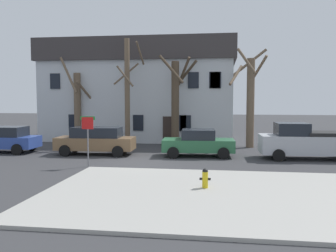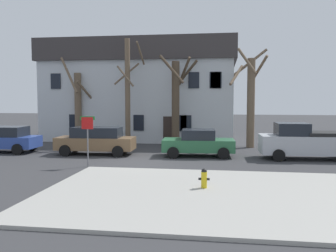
{
  "view_description": "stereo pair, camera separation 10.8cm",
  "coord_description": "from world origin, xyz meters",
  "px_view_note": "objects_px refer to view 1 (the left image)",
  "views": [
    {
      "loc": [
        4.29,
        -19.63,
        3.49
      ],
      "look_at": [
        1.21,
        1.81,
        1.85
      ],
      "focal_mm": 39.73,
      "sensor_mm": 36.0,
      "label": 1
    },
    {
      "loc": [
        4.4,
        -19.61,
        3.49
      ],
      "look_at": [
        1.21,
        1.81,
        1.85
      ],
      "focal_mm": 39.73,
      "sensor_mm": 36.0,
      "label": 2
    }
  ],
  "objects_px": {
    "tree_bare_far": "(176,100)",
    "tree_bare_end": "(250,97)",
    "car_blue_wagon": "(2,139)",
    "pickup_truck_silver": "(308,142)",
    "fire_hydrant": "(205,178)",
    "bicycle_leaning": "(113,139)",
    "car_green_sedan": "(198,143)",
    "tree_bare_near": "(77,104)",
    "building_main": "(142,90)",
    "tree_bare_mid": "(128,90)",
    "car_brown_wagon": "(96,140)",
    "street_sign_pole": "(88,131)"
  },
  "relations": [
    {
      "from": "tree_bare_end",
      "to": "fire_hydrant",
      "type": "bearing_deg",
      "value": -101.15
    },
    {
      "from": "fire_hydrant",
      "to": "bicycle_leaning",
      "type": "height_order",
      "value": "bicycle_leaning"
    },
    {
      "from": "fire_hydrant",
      "to": "tree_bare_far",
      "type": "bearing_deg",
      "value": 101.84
    },
    {
      "from": "tree_bare_mid",
      "to": "pickup_truck_silver",
      "type": "relative_size",
      "value": 1.39
    },
    {
      "from": "tree_bare_mid",
      "to": "pickup_truck_silver",
      "type": "distance_m",
      "value": 12.77
    },
    {
      "from": "tree_bare_far",
      "to": "tree_bare_end",
      "type": "bearing_deg",
      "value": 2.73
    },
    {
      "from": "car_green_sedan",
      "to": "fire_hydrant",
      "type": "relative_size",
      "value": 5.9
    },
    {
      "from": "car_blue_wagon",
      "to": "car_brown_wagon",
      "type": "relative_size",
      "value": 0.97
    },
    {
      "from": "car_green_sedan",
      "to": "pickup_truck_silver",
      "type": "relative_size",
      "value": 0.78
    },
    {
      "from": "building_main",
      "to": "car_blue_wagon",
      "type": "xyz_separation_m",
      "value": [
        -7.13,
        -9.8,
        -3.28
      ]
    },
    {
      "from": "pickup_truck_silver",
      "to": "street_sign_pole",
      "type": "xyz_separation_m",
      "value": [
        -11.6,
        -4.06,
        0.8
      ]
    },
    {
      "from": "fire_hydrant",
      "to": "building_main",
      "type": "bearing_deg",
      "value": 109.21
    },
    {
      "from": "tree_bare_far",
      "to": "pickup_truck_silver",
      "type": "height_order",
      "value": "tree_bare_far"
    },
    {
      "from": "tree_bare_near",
      "to": "car_brown_wagon",
      "type": "bearing_deg",
      "value": -58.73
    },
    {
      "from": "building_main",
      "to": "tree_bare_end",
      "type": "relative_size",
      "value": 2.24
    },
    {
      "from": "car_blue_wagon",
      "to": "street_sign_pole",
      "type": "distance_m",
      "value": 8.39
    },
    {
      "from": "bicycle_leaning",
      "to": "fire_hydrant",
      "type": "bearing_deg",
      "value": -60.32
    },
    {
      "from": "tree_bare_end",
      "to": "fire_hydrant",
      "type": "relative_size",
      "value": 9.61
    },
    {
      "from": "building_main",
      "to": "tree_bare_near",
      "type": "distance_m",
      "value": 6.11
    },
    {
      "from": "tree_bare_far",
      "to": "tree_bare_end",
      "type": "distance_m",
      "value": 5.23
    },
    {
      "from": "tree_bare_mid",
      "to": "tree_bare_end",
      "type": "height_order",
      "value": "tree_bare_mid"
    },
    {
      "from": "tree_bare_far",
      "to": "car_green_sedan",
      "type": "xyz_separation_m",
      "value": [
        1.89,
        -4.43,
        -2.55
      ]
    },
    {
      "from": "building_main",
      "to": "fire_hydrant",
      "type": "xyz_separation_m",
      "value": [
        6.26,
        -17.96,
        -3.65
      ]
    },
    {
      "from": "building_main",
      "to": "bicycle_leaning",
      "type": "height_order",
      "value": "building_main"
    },
    {
      "from": "tree_bare_far",
      "to": "car_brown_wagon",
      "type": "bearing_deg",
      "value": -133.52
    },
    {
      "from": "tree_bare_near",
      "to": "tree_bare_far",
      "type": "height_order",
      "value": "tree_bare_near"
    },
    {
      "from": "tree_bare_mid",
      "to": "car_brown_wagon",
      "type": "bearing_deg",
      "value": -101.93
    },
    {
      "from": "fire_hydrant",
      "to": "car_blue_wagon",
      "type": "bearing_deg",
      "value": 148.66
    },
    {
      "from": "building_main",
      "to": "bicycle_leaning",
      "type": "xyz_separation_m",
      "value": [
        -1.26,
        -4.76,
        -3.78
      ]
    },
    {
      "from": "building_main",
      "to": "tree_bare_mid",
      "type": "height_order",
      "value": "building_main"
    },
    {
      "from": "building_main",
      "to": "fire_hydrant",
      "type": "relative_size",
      "value": 21.57
    },
    {
      "from": "car_blue_wagon",
      "to": "tree_bare_near",
      "type": "bearing_deg",
      "value": 62.42
    },
    {
      "from": "fire_hydrant",
      "to": "bicycle_leaning",
      "type": "distance_m",
      "value": 15.19
    },
    {
      "from": "car_brown_wagon",
      "to": "fire_hydrant",
      "type": "xyz_separation_m",
      "value": [
        7.06,
        -8.07,
        -0.39
      ]
    },
    {
      "from": "tree_bare_near",
      "to": "fire_hydrant",
      "type": "xyz_separation_m",
      "value": [
        10.49,
        -13.71,
        -2.5
      ]
    },
    {
      "from": "street_sign_pole",
      "to": "building_main",
      "type": "bearing_deg",
      "value": 90.67
    },
    {
      "from": "tree_bare_end",
      "to": "car_green_sedan",
      "type": "bearing_deg",
      "value": -125.4
    },
    {
      "from": "tree_bare_far",
      "to": "street_sign_pole",
      "type": "bearing_deg",
      "value": -111.75
    },
    {
      "from": "tree_bare_mid",
      "to": "car_green_sedan",
      "type": "relative_size",
      "value": 1.78
    },
    {
      "from": "car_green_sedan",
      "to": "tree_bare_end",
      "type": "bearing_deg",
      "value": 54.6
    },
    {
      "from": "tree_bare_near",
      "to": "tree_bare_mid",
      "type": "xyz_separation_m",
      "value": [
        4.34,
        -1.28,
        1.04
      ]
    },
    {
      "from": "tree_bare_end",
      "to": "bicycle_leaning",
      "type": "relative_size",
      "value": 4.04
    },
    {
      "from": "fire_hydrant",
      "to": "street_sign_pole",
      "type": "height_order",
      "value": "street_sign_pole"
    },
    {
      "from": "car_brown_wagon",
      "to": "bicycle_leaning",
      "type": "bearing_deg",
      "value": 95.08
    },
    {
      "from": "tree_bare_near",
      "to": "pickup_truck_silver",
      "type": "distance_m",
      "value": 17.04
    },
    {
      "from": "car_blue_wagon",
      "to": "tree_bare_far",
      "type": "bearing_deg",
      "value": 23.0
    },
    {
      "from": "car_brown_wagon",
      "to": "tree_bare_end",
      "type": "bearing_deg",
      "value": 26.92
    },
    {
      "from": "bicycle_leaning",
      "to": "tree_bare_end",
      "type": "bearing_deg",
      "value": -1.36
    },
    {
      "from": "car_blue_wagon",
      "to": "pickup_truck_silver",
      "type": "relative_size",
      "value": 0.84
    },
    {
      "from": "bicycle_leaning",
      "to": "pickup_truck_silver",
      "type": "bearing_deg",
      "value": -21.11
    }
  ]
}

